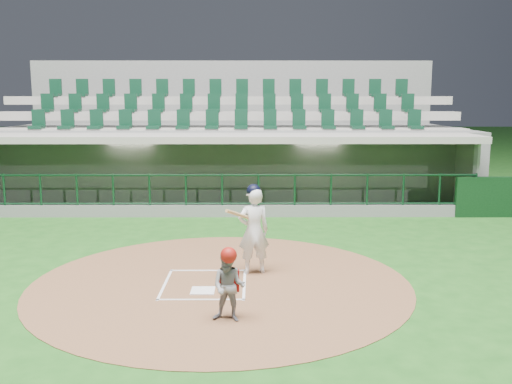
{
  "coord_description": "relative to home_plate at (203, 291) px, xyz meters",
  "views": [
    {
      "loc": [
        0.93,
        -10.65,
        3.49
      ],
      "look_at": [
        0.98,
        2.6,
        1.3
      ],
      "focal_mm": 40.0,
      "sensor_mm": 36.0,
      "label": 1
    }
  ],
  "objects": [
    {
      "name": "ground",
      "position": [
        0.0,
        0.7,
        -0.02
      ],
      "size": [
        120.0,
        120.0,
        0.0
      ],
      "primitive_type": "plane",
      "color": "#194D16",
      "rests_on": "ground"
    },
    {
      "name": "dirt_circle",
      "position": [
        0.3,
        0.5,
        -0.02
      ],
      "size": [
        7.2,
        7.2,
        0.01
      ],
      "primitive_type": "cylinder",
      "color": "brown",
      "rests_on": "ground"
    },
    {
      "name": "home_plate",
      "position": [
        0.0,
        0.0,
        0.0
      ],
      "size": [
        0.43,
        0.43,
        0.02
      ],
      "primitive_type": "cube",
      "color": "white",
      "rests_on": "dirt_circle"
    },
    {
      "name": "batter_box_chalk",
      "position": [
        0.0,
        0.4,
        -0.0
      ],
      "size": [
        1.55,
        1.8,
        0.01
      ],
      "color": "white",
      "rests_on": "ground"
    },
    {
      "name": "dugout_structure",
      "position": [
        0.07,
        8.51,
        0.95
      ],
      "size": [
        16.4,
        3.7,
        3.0
      ],
      "color": "gray",
      "rests_on": "ground"
    },
    {
      "name": "seating_deck",
      "position": [
        0.0,
        11.61,
        1.4
      ],
      "size": [
        17.0,
        6.72,
        5.15
      ],
      "color": "slate",
      "rests_on": "ground"
    },
    {
      "name": "batter",
      "position": [
        0.92,
        1.1,
        0.9
      ],
      "size": [
        0.89,
        0.92,
        1.81
      ],
      "color": "white",
      "rests_on": "dirt_circle"
    },
    {
      "name": "catcher",
      "position": [
        0.54,
        -1.38,
        0.58
      ],
      "size": [
        0.62,
        0.53,
        1.2
      ],
      "color": "gray",
      "rests_on": "dirt_circle"
    }
  ]
}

